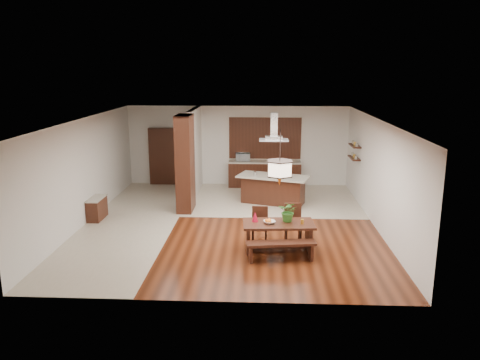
{
  "coord_description": "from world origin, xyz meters",
  "views": [
    {
      "loc": [
        0.88,
        -12.39,
        4.24
      ],
      "look_at": [
        0.3,
        0.0,
        1.25
      ],
      "focal_mm": 35.0,
      "sensor_mm": 36.0,
      "label": 1
    }
  ],
  "objects_px": {
    "dining_chair_right": "(293,224)",
    "foliage_plant": "(289,211)",
    "island_cup": "(286,175)",
    "microwave": "(243,157)",
    "hallway_console": "(97,209)",
    "dining_table": "(278,230)",
    "kitchen_island": "(273,189)",
    "dining_chair_left": "(260,226)",
    "fruit_bowl": "(270,222)",
    "range_hood": "(274,127)",
    "pendant_lantern": "(280,158)",
    "dining_bench": "(281,251)"
  },
  "relations": [
    {
      "from": "foliage_plant",
      "to": "island_cup",
      "type": "bearing_deg",
      "value": 87.89
    },
    {
      "from": "dining_chair_left",
      "to": "fruit_bowl",
      "type": "distance_m",
      "value": 0.65
    },
    {
      "from": "foliage_plant",
      "to": "island_cup",
      "type": "relative_size",
      "value": 3.84
    },
    {
      "from": "dining_bench",
      "to": "pendant_lantern",
      "type": "bearing_deg",
      "value": 93.81
    },
    {
      "from": "dining_chair_right",
      "to": "foliage_plant",
      "type": "xyz_separation_m",
      "value": [
        -0.15,
        -0.43,
        0.46
      ]
    },
    {
      "from": "pendant_lantern",
      "to": "range_hood",
      "type": "xyz_separation_m",
      "value": [
        -0.04,
        3.98,
        0.22
      ]
    },
    {
      "from": "dining_bench",
      "to": "pendant_lantern",
      "type": "distance_m",
      "value": 2.11
    },
    {
      "from": "range_hood",
      "to": "island_cup",
      "type": "bearing_deg",
      "value": -9.54
    },
    {
      "from": "foliage_plant",
      "to": "range_hood",
      "type": "distance_m",
      "value": 4.18
    },
    {
      "from": "dining_bench",
      "to": "dining_chair_left",
      "type": "xyz_separation_m",
      "value": [
        -0.49,
        1.08,
        0.23
      ]
    },
    {
      "from": "pendant_lantern",
      "to": "fruit_bowl",
      "type": "distance_m",
      "value": 1.54
    },
    {
      "from": "dining_table",
      "to": "foliage_plant",
      "type": "bearing_deg",
      "value": 23.4
    },
    {
      "from": "fruit_bowl",
      "to": "kitchen_island",
      "type": "relative_size",
      "value": 0.11
    },
    {
      "from": "foliage_plant",
      "to": "island_cup",
      "type": "height_order",
      "value": "foliage_plant"
    },
    {
      "from": "hallway_console",
      "to": "dining_chair_left",
      "type": "distance_m",
      "value": 4.95
    },
    {
      "from": "foliage_plant",
      "to": "dining_chair_right",
      "type": "bearing_deg",
      "value": 71.06
    },
    {
      "from": "dining_chair_right",
      "to": "dining_table",
      "type": "bearing_deg",
      "value": -127.54
    },
    {
      "from": "dining_bench",
      "to": "island_cup",
      "type": "xyz_separation_m",
      "value": [
        0.33,
        4.51,
        0.75
      ]
    },
    {
      "from": "dining_chair_left",
      "to": "kitchen_island",
      "type": "distance_m",
      "value": 3.52
    },
    {
      "from": "hallway_console",
      "to": "dining_chair_right",
      "type": "distance_m",
      "value": 5.72
    },
    {
      "from": "hallway_console",
      "to": "dining_table",
      "type": "bearing_deg",
      "value": -22.62
    },
    {
      "from": "dining_chair_right",
      "to": "fruit_bowl",
      "type": "distance_m",
      "value": 0.88
    },
    {
      "from": "fruit_bowl",
      "to": "kitchen_island",
      "type": "bearing_deg",
      "value": 87.53
    },
    {
      "from": "dining_bench",
      "to": "dining_chair_right",
      "type": "height_order",
      "value": "dining_chair_right"
    },
    {
      "from": "dining_table",
      "to": "foliage_plant",
      "type": "relative_size",
      "value": 3.43
    },
    {
      "from": "range_hood",
      "to": "microwave",
      "type": "height_order",
      "value": "range_hood"
    },
    {
      "from": "pendant_lantern",
      "to": "dining_table",
      "type": "bearing_deg",
      "value": 0.0
    },
    {
      "from": "pendant_lantern",
      "to": "island_cup",
      "type": "height_order",
      "value": "pendant_lantern"
    },
    {
      "from": "hallway_console",
      "to": "dining_bench",
      "type": "xyz_separation_m",
      "value": [
        5.15,
        -2.73,
        -0.1
      ]
    },
    {
      "from": "dining_table",
      "to": "island_cup",
      "type": "xyz_separation_m",
      "value": [
        0.37,
        3.91,
        0.46
      ]
    },
    {
      "from": "hallway_console",
      "to": "dining_chair_right",
      "type": "relative_size",
      "value": 0.91
    },
    {
      "from": "dining_table",
      "to": "dining_chair_left",
      "type": "xyz_separation_m",
      "value": [
        -0.45,
        0.48,
        -0.06
      ]
    },
    {
      "from": "microwave",
      "to": "dining_table",
      "type": "bearing_deg",
      "value": -84.36
    },
    {
      "from": "dining_chair_left",
      "to": "dining_chair_right",
      "type": "height_order",
      "value": "dining_chair_right"
    },
    {
      "from": "pendant_lantern",
      "to": "foliage_plant",
      "type": "height_order",
      "value": "pendant_lantern"
    },
    {
      "from": "hallway_console",
      "to": "kitchen_island",
      "type": "distance_m",
      "value": 5.4
    },
    {
      "from": "dining_chair_left",
      "to": "dining_chair_right",
      "type": "bearing_deg",
      "value": 6.27
    },
    {
      "from": "pendant_lantern",
      "to": "microwave",
      "type": "xyz_separation_m",
      "value": [
        -1.09,
        6.15,
        -1.15
      ]
    },
    {
      "from": "hallway_console",
      "to": "foliage_plant",
      "type": "height_order",
      "value": "foliage_plant"
    },
    {
      "from": "dining_table",
      "to": "dining_chair_right",
      "type": "height_order",
      "value": "dining_chair_right"
    },
    {
      "from": "pendant_lantern",
      "to": "island_cup",
      "type": "distance_m",
      "value": 4.13
    },
    {
      "from": "hallway_console",
      "to": "pendant_lantern",
      "type": "xyz_separation_m",
      "value": [
        5.11,
        -2.13,
        1.93
      ]
    },
    {
      "from": "hallway_console",
      "to": "dining_table",
      "type": "relative_size",
      "value": 0.51
    },
    {
      "from": "pendant_lantern",
      "to": "dining_chair_left",
      "type": "bearing_deg",
      "value": 133.1
    },
    {
      "from": "island_cup",
      "to": "microwave",
      "type": "distance_m",
      "value": 2.67
    },
    {
      "from": "dining_table",
      "to": "island_cup",
      "type": "distance_m",
      "value": 3.96
    },
    {
      "from": "dining_table",
      "to": "dining_bench",
      "type": "xyz_separation_m",
      "value": [
        0.04,
        -0.6,
        -0.29
      ]
    },
    {
      "from": "dining_chair_right",
      "to": "foliage_plant",
      "type": "height_order",
      "value": "foliage_plant"
    },
    {
      "from": "dining_table",
      "to": "dining_chair_left",
      "type": "bearing_deg",
      "value": 133.1
    },
    {
      "from": "kitchen_island",
      "to": "island_cup",
      "type": "bearing_deg",
      "value": 8.79
    }
  ]
}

